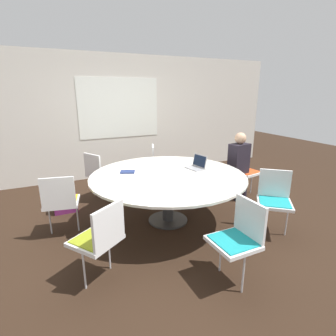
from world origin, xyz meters
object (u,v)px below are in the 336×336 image
at_px(chair_0, 244,168).
at_px(chair_6, 274,197).
at_px(chair_3, 61,199).
at_px(chair_4, 100,236).
at_px(spiral_notebook, 128,172).
at_px(person_0, 239,161).
at_px(chair_1, 159,162).
at_px(chair_5, 239,235).
at_px(chair_2, 99,172).
at_px(handbag, 66,204).
at_px(laptop, 197,165).

relative_size(chair_0, chair_6, 1.00).
relative_size(chair_3, chair_4, 1.00).
bearing_deg(chair_3, spiral_notebook, 18.69).
distance_m(person_0, spiral_notebook, 2.04).
bearing_deg(chair_3, chair_1, 42.93).
bearing_deg(chair_0, chair_5, 38.28).
relative_size(chair_2, chair_3, 1.00).
relative_size(chair_1, chair_5, 1.00).
bearing_deg(chair_4, spiral_notebook, 26.82).
height_order(chair_2, chair_5, same).
bearing_deg(handbag, chair_1, 13.65).
xyz_separation_m(chair_0, chair_3, (-3.22, -0.15, 0.00)).
bearing_deg(person_0, laptop, -0.90).
xyz_separation_m(chair_1, handbag, (-1.86, -0.45, -0.39)).
xyz_separation_m(chair_6, laptop, (-0.63, 1.00, 0.27)).
relative_size(chair_1, laptop, 2.66).
distance_m(chair_1, chair_2, 1.25).
bearing_deg(chair_3, chair_6, -11.65).
distance_m(chair_2, chair_3, 1.26).
height_order(chair_0, spiral_notebook, chair_0).
distance_m(chair_6, spiral_notebook, 2.12).
distance_m(chair_1, chair_6, 2.43).
relative_size(chair_6, person_0, 0.71).
relative_size(chair_0, person_0, 0.71).
bearing_deg(chair_6, spiral_notebook, 3.32).
bearing_deg(laptop, chair_4, -69.67).
xyz_separation_m(chair_2, handbag, (-0.62, -0.31, -0.39)).
height_order(chair_2, handbag, chair_2).
bearing_deg(laptop, chair_5, -26.35).
xyz_separation_m(chair_0, chair_5, (-1.66, -1.87, 0.00)).
bearing_deg(handbag, chair_2, 26.48).
relative_size(chair_5, laptop, 2.66).
relative_size(chair_1, chair_4, 1.00).
bearing_deg(person_0, handbag, -23.79).
distance_m(chair_5, person_0, 2.27).
distance_m(chair_0, chair_5, 2.50).
relative_size(chair_2, spiral_notebook, 3.46).
xyz_separation_m(chair_4, spiral_notebook, (0.67, 1.27, 0.22)).
bearing_deg(chair_3, chair_5, -36.22).
distance_m(chair_1, chair_4, 2.85).
bearing_deg(chair_0, chair_4, 13.81).
distance_m(person_0, handbag, 3.06).
relative_size(chair_4, spiral_notebook, 3.46).
bearing_deg(chair_5, chair_0, -42.46).
xyz_separation_m(chair_1, chair_2, (-1.24, -0.14, 0.00)).
bearing_deg(handbag, person_0, -13.58).
bearing_deg(handbag, spiral_notebook, -34.60).
distance_m(chair_4, chair_5, 1.39).
distance_m(chair_4, spiral_notebook, 1.45).
xyz_separation_m(chair_4, handbag, (-0.22, 1.88, -0.39)).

